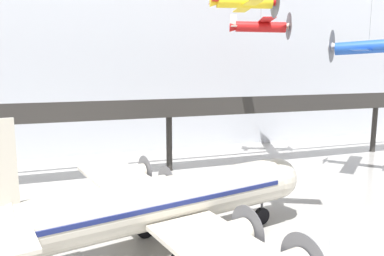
% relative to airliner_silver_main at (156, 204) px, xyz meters
% --- Properties ---
extents(hangar_back_wall, '(140.00, 3.00, 28.56)m').
position_rel_airliner_silver_main_xyz_m(hangar_back_wall, '(6.16, 30.90, 10.86)').
color(hangar_back_wall, silver).
rests_on(hangar_back_wall, ground).
extents(mezzanine_walkway, '(110.00, 3.20, 8.65)m').
position_rel_airliner_silver_main_xyz_m(mezzanine_walkway, '(6.16, 17.85, 3.62)').
color(mezzanine_walkway, '#2D2B28').
rests_on(mezzanine_walkway, ground).
extents(airliner_silver_main, '(24.23, 27.97, 9.55)m').
position_rel_airliner_silver_main_xyz_m(airliner_silver_main, '(0.00, 0.00, 0.00)').
color(airliner_silver_main, beige).
rests_on(airliner_silver_main, ground).
extents(suspended_plane_yellow_lowwing, '(6.49, 7.82, 5.95)m').
position_rel_airliner_silver_main_xyz_m(suspended_plane_yellow_lowwing, '(10.93, 9.83, 14.44)').
color(suspended_plane_yellow_lowwing, yellow).
extents(suspended_plane_red_highwing, '(7.75, 8.99, 7.19)m').
position_rel_airliner_silver_main_xyz_m(suspended_plane_red_highwing, '(17.88, 19.19, 13.46)').
color(suspended_plane_red_highwing, red).
extents(suspended_plane_blue_trainer, '(8.30, 8.09, 9.84)m').
position_rel_airliner_silver_main_xyz_m(suspended_plane_blue_trainer, '(24.54, 8.68, 10.61)').
color(suspended_plane_blue_trainer, '#1E4CAD').
extents(stanchion_barrier, '(0.36, 0.36, 1.08)m').
position_rel_airliner_silver_main_xyz_m(stanchion_barrier, '(10.72, -3.61, -3.09)').
color(stanchion_barrier, '#B2B5BA').
rests_on(stanchion_barrier, ground).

